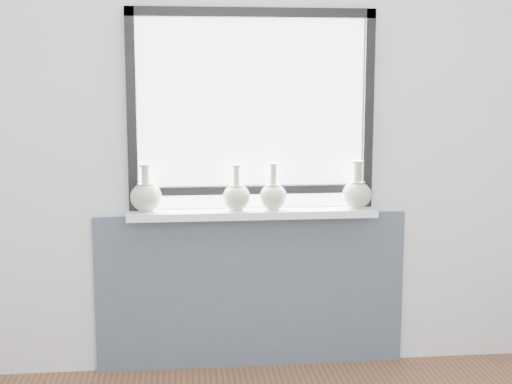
{
  "coord_description": "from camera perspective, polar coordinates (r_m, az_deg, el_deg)",
  "views": [
    {
      "loc": [
        -0.38,
        -1.99,
        1.58
      ],
      "look_at": [
        0.0,
        1.55,
        1.02
      ],
      "focal_mm": 50.0,
      "sensor_mm": 36.0,
      "label": 1
    }
  ],
  "objects": [
    {
      "name": "window",
      "position": [
        3.79,
        -0.36,
        6.83
      ],
      "size": [
        1.3,
        0.06,
        1.05
      ],
      "color": "black",
      "rests_on": "windowsill"
    },
    {
      "name": "apron_panel",
      "position": [
        3.96,
        -0.35,
        -7.95
      ],
      "size": [
        1.7,
        0.03,
        0.86
      ],
      "primitive_type": "cube",
      "color": "#464E61",
      "rests_on": "ground"
    },
    {
      "name": "windowsill",
      "position": [
        3.78,
        -0.26,
        -1.72
      ],
      "size": [
        1.32,
        0.18,
        0.04
      ],
      "primitive_type": "cube",
      "color": "white",
      "rests_on": "apron_panel"
    },
    {
      "name": "vase_c",
      "position": [
        3.78,
        1.39,
        -0.25
      ],
      "size": [
        0.15,
        0.15,
        0.25
      ],
      "rotation": [
        0.0,
        0.0,
        -0.19
      ],
      "color": "#B0C19C",
      "rests_on": "windowsill"
    },
    {
      "name": "vase_b",
      "position": [
        3.76,
        -1.58,
        -0.31
      ],
      "size": [
        0.15,
        0.15,
        0.24
      ],
      "rotation": [
        0.0,
        0.0,
        0.15
      ],
      "color": "#B0C19C",
      "rests_on": "windowsill"
    },
    {
      "name": "vase_d",
      "position": [
        3.86,
        8.06,
        -0.05
      ],
      "size": [
        0.16,
        0.16,
        0.26
      ],
      "rotation": [
        0.0,
        0.0,
        -0.35
      ],
      "color": "#B0C19C",
      "rests_on": "windowsill"
    },
    {
      "name": "vase_a",
      "position": [
        3.76,
        -8.79,
        -0.28
      ],
      "size": [
        0.17,
        0.17,
        0.25
      ],
      "rotation": [
        0.0,
        0.0,
        0.34
      ],
      "color": "#B0C19C",
      "rests_on": "windowsill"
    },
    {
      "name": "back_wall",
      "position": [
        3.83,
        -0.41,
        4.74
      ],
      "size": [
        3.6,
        0.02,
        2.6
      ],
      "primitive_type": "cube",
      "color": "silver",
      "rests_on": "ground"
    }
  ]
}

